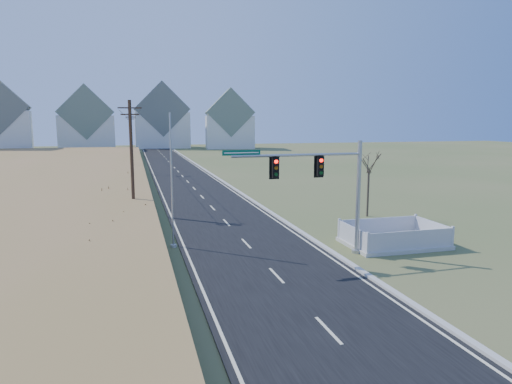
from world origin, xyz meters
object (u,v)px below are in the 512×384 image
(open_sign, at_px, (370,239))
(bare_tree, at_px, (369,161))
(flagpole, at_px, (172,195))
(traffic_signal_mast, at_px, (329,185))
(fence_enclosure, at_px, (393,241))

(open_sign, xyz_separation_m, bare_tree, (4.01, 7.60, 4.03))
(flagpole, bearing_deg, traffic_signal_mast, -26.15)
(traffic_signal_mast, distance_m, fence_enclosure, 6.10)
(traffic_signal_mast, distance_m, flagpole, 9.02)
(bare_tree, bearing_deg, fence_enclosure, -108.36)
(open_sign, bearing_deg, traffic_signal_mast, -148.42)
(flagpole, height_order, bare_tree, flagpole)
(fence_enclosure, xyz_separation_m, bare_tree, (2.66, 8.01, 4.09))
(fence_enclosure, bearing_deg, open_sign, 162.99)
(traffic_signal_mast, xyz_separation_m, open_sign, (3.40, 1.39, -3.64))
(traffic_signal_mast, height_order, flagpole, flagpole)
(open_sign, bearing_deg, fence_enclosure, -7.83)
(bare_tree, bearing_deg, open_sign, -117.81)
(fence_enclosure, xyz_separation_m, open_sign, (-1.35, 0.42, 0.06))
(traffic_signal_mast, height_order, fence_enclosure, traffic_signal_mast)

